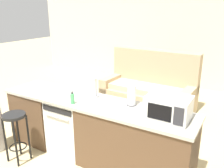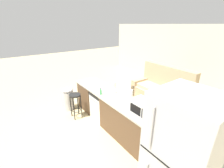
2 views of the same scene
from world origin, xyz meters
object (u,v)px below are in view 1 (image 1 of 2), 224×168
(dishwasher, at_px, (72,125))
(soap_bottle, at_px, (72,99))
(bar_stool, at_px, (15,127))
(paper_towel_roll, at_px, (132,95))
(microwave, at_px, (168,108))
(couch, at_px, (149,90))

(dishwasher, distance_m, soap_bottle, 0.63)
(dishwasher, distance_m, bar_stool, 0.81)
(paper_towel_roll, bearing_deg, dishwasher, -170.55)
(dishwasher, distance_m, microwave, 1.62)
(dishwasher, relative_size, paper_towel_roll, 2.98)
(microwave, height_order, paper_towel_roll, paper_towel_roll)
(dishwasher, xyz_separation_m, couch, (0.40, 2.22, -0.03))
(bar_stool, bearing_deg, soap_bottle, 30.37)
(bar_stool, bearing_deg, paper_towel_roll, 28.70)
(soap_bottle, relative_size, couch, 0.09)
(microwave, relative_size, bar_stool, 0.68)
(paper_towel_roll, height_order, couch, couch)
(soap_bottle, height_order, bar_stool, soap_bottle)
(soap_bottle, bearing_deg, dishwasher, 137.01)
(dishwasher, height_order, paper_towel_roll, paper_towel_roll)
(paper_towel_roll, relative_size, soap_bottle, 1.60)
(soap_bottle, xyz_separation_m, bar_stool, (-0.72, -0.42, -0.44))
(bar_stool, distance_m, couch, 2.99)
(paper_towel_roll, bearing_deg, couch, 104.72)
(paper_towel_roll, bearing_deg, soap_bottle, -153.02)
(paper_towel_roll, relative_size, bar_stool, 0.38)
(bar_stool, relative_size, couch, 0.36)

